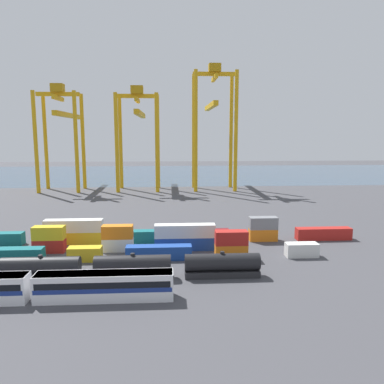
# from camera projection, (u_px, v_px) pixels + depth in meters

# --- Properties ---
(ground_plane) EXTENTS (420.00, 420.00, 0.00)m
(ground_plane) POSITION_uv_depth(u_px,v_px,m) (114.00, 212.00, 112.04)
(ground_plane) COLOR #424247
(harbour_water) EXTENTS (400.00, 110.00, 0.01)m
(harbour_water) POSITION_uv_depth(u_px,v_px,m) (141.00, 174.00, 219.40)
(harbour_water) COLOR #384C60
(harbour_water) RESTS_ON ground_plane
(passenger_train) EXTENTS (39.21, 3.14, 3.90)m
(passenger_train) POSITION_uv_depth(u_px,v_px,m) (31.00, 287.00, 52.10)
(passenger_train) COLOR silver
(passenger_train) RESTS_ON ground_plane
(freight_tank_row) EXTENTS (55.44, 2.74, 4.20)m
(freight_tank_row) POSITION_uv_depth(u_px,v_px,m) (87.00, 268.00, 59.97)
(freight_tank_row) COLOR #232326
(freight_tank_row) RESTS_ON ground_plane
(shipping_container_1) EXTENTS (12.10, 2.44, 2.60)m
(shipping_container_1) POSITION_uv_depth(u_px,v_px,m) (10.00, 255.00, 68.20)
(shipping_container_1) COLOR #146066
(shipping_container_1) RESTS_ON ground_plane
(shipping_container_2) EXTENTS (6.04, 2.44, 2.60)m
(shipping_container_2) POSITION_uv_depth(u_px,v_px,m) (85.00, 254.00, 69.00)
(shipping_container_2) COLOR gold
(shipping_container_2) RESTS_ON ground_plane
(shipping_container_3) EXTENTS (12.10, 2.44, 2.60)m
(shipping_container_3) POSITION_uv_depth(u_px,v_px,m) (159.00, 252.00, 69.80)
(shipping_container_3) COLOR #1C4299
(shipping_container_3) RESTS_ON ground_plane
(shipping_container_4) EXTENTS (6.04, 2.44, 2.60)m
(shipping_container_4) POSITION_uv_depth(u_px,v_px,m) (231.00, 251.00, 70.60)
(shipping_container_4) COLOR orange
(shipping_container_4) RESTS_ON ground_plane
(shipping_container_5) EXTENTS (6.04, 2.44, 2.60)m
(shipping_container_5) POSITION_uv_depth(u_px,v_px,m) (231.00, 238.00, 70.20)
(shipping_container_5) COLOR #AD211C
(shipping_container_5) RESTS_ON shipping_container_4
(shipping_container_6) EXTENTS (6.04, 2.44, 2.60)m
(shipping_container_6) POSITION_uv_depth(u_px,v_px,m) (302.00, 250.00, 71.39)
(shipping_container_6) COLOR silver
(shipping_container_6) RESTS_ON ground_plane
(shipping_container_10) EXTENTS (6.04, 2.44, 2.60)m
(shipping_container_10) POSITION_uv_depth(u_px,v_px,m) (50.00, 246.00, 74.06)
(shipping_container_10) COLOR #AD211C
(shipping_container_10) RESTS_ON ground_plane
(shipping_container_11) EXTENTS (6.04, 2.44, 2.60)m
(shipping_container_11) POSITION_uv_depth(u_px,v_px,m) (49.00, 233.00, 73.67)
(shipping_container_11) COLOR gold
(shipping_container_11) RESTS_ON shipping_container_10
(shipping_container_12) EXTENTS (6.04, 2.44, 2.60)m
(shipping_container_12) POSITION_uv_depth(u_px,v_px,m) (118.00, 244.00, 74.85)
(shipping_container_12) COLOR silver
(shipping_container_12) RESTS_ON ground_plane
(shipping_container_13) EXTENTS (6.04, 2.44, 2.60)m
(shipping_container_13) POSITION_uv_depth(u_px,v_px,m) (118.00, 232.00, 74.46)
(shipping_container_13) COLOR orange
(shipping_container_13) RESTS_ON shipping_container_12
(shipping_container_14) EXTENTS (12.10, 2.44, 2.60)m
(shipping_container_14) POSITION_uv_depth(u_px,v_px,m) (185.00, 243.00, 75.64)
(shipping_container_14) COLOR #1C4299
(shipping_container_14) RESTS_ON ground_plane
(shipping_container_15) EXTENTS (12.10, 2.44, 2.60)m
(shipping_container_15) POSITION_uv_depth(u_px,v_px,m) (185.00, 231.00, 75.25)
(shipping_container_15) COLOR silver
(shipping_container_15) RESTS_ON shipping_container_14
(shipping_container_17) EXTENTS (6.04, 2.44, 2.60)m
(shipping_container_17) POSITION_uv_depth(u_px,v_px,m) (9.00, 239.00, 79.01)
(shipping_container_17) COLOR #146066
(shipping_container_17) RESTS_ON ground_plane
(shipping_container_18) EXTENTS (12.10, 2.44, 2.60)m
(shipping_container_18) POSITION_uv_depth(u_px,v_px,m) (74.00, 238.00, 79.81)
(shipping_container_18) COLOR gold
(shipping_container_18) RESTS_ON ground_plane
(shipping_container_19) EXTENTS (12.10, 2.44, 2.60)m
(shipping_container_19) POSITION_uv_depth(u_px,v_px,m) (74.00, 226.00, 79.42)
(shipping_container_19) COLOR silver
(shipping_container_19) RESTS_ON shipping_container_18
(shipping_container_20) EXTENTS (12.10, 2.44, 2.60)m
(shipping_container_20) POSITION_uv_depth(u_px,v_px,m) (138.00, 237.00, 80.61)
(shipping_container_20) COLOR #146066
(shipping_container_20) RESTS_ON ground_plane
(shipping_container_21) EXTENTS (12.10, 2.44, 2.60)m
(shipping_container_21) POSITION_uv_depth(u_px,v_px,m) (201.00, 236.00, 81.41)
(shipping_container_21) COLOR maroon
(shipping_container_21) RESTS_ON ground_plane
(shipping_container_22) EXTENTS (6.04, 2.44, 2.60)m
(shipping_container_22) POSITION_uv_depth(u_px,v_px,m) (263.00, 235.00, 82.21)
(shipping_container_22) COLOR orange
(shipping_container_22) RESTS_ON ground_plane
(shipping_container_23) EXTENTS (6.04, 2.44, 2.60)m
(shipping_container_23) POSITION_uv_depth(u_px,v_px,m) (263.00, 223.00, 81.82)
(shipping_container_23) COLOR slate
(shipping_container_23) RESTS_ON shipping_container_22
(shipping_container_24) EXTENTS (12.10, 2.44, 2.60)m
(shipping_container_24) POSITION_uv_depth(u_px,v_px,m) (323.00, 234.00, 83.01)
(shipping_container_24) COLOR #AD211C
(shipping_container_24) RESTS_ON ground_plane
(gantry_crane_west) EXTENTS (17.02, 41.42, 42.64)m
(gantry_crane_west) POSITION_uv_depth(u_px,v_px,m) (62.00, 126.00, 154.54)
(gantry_crane_west) COLOR gold
(gantry_crane_west) RESTS_ON ground_plane
(gantry_crane_central) EXTENTS (17.32, 42.09, 42.08)m
(gantry_crane_central) POSITION_uv_depth(u_px,v_px,m) (139.00, 126.00, 156.54)
(gantry_crane_central) COLOR gold
(gantry_crane_central) RESTS_ON ground_plane
(gantry_crane_east) EXTENTS (17.62, 37.94, 50.90)m
(gantry_crane_east) POSITION_uv_depth(u_px,v_px,m) (213.00, 116.00, 156.68)
(gantry_crane_east) COLOR gold
(gantry_crane_east) RESTS_ON ground_plane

